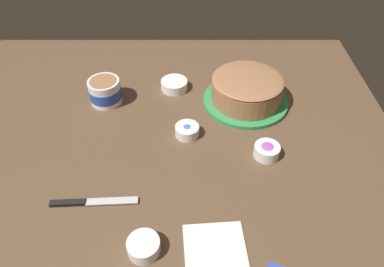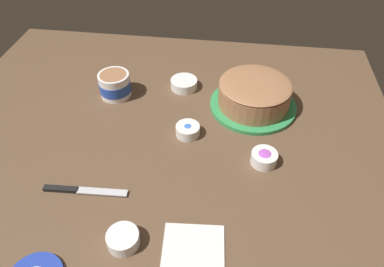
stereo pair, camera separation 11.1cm
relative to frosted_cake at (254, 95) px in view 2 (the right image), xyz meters
The scene contains 9 objects.
ground_plane 0.43m from the frosted_cake, 132.93° to the right, with size 1.54×1.54×0.00m, color brown.
frosted_cake is the anchor object (origin of this frame).
frosting_tub 0.50m from the frosted_cake, behind, with size 0.11×0.11×0.09m.
spreading_knife 0.65m from the frosted_cake, 137.12° to the right, with size 0.24×0.03×0.01m.
sprinkle_bowl_blue 0.27m from the frosted_cake, 140.38° to the right, with size 0.08×0.08×0.04m.
sprinkle_bowl_yellow 0.66m from the frosted_cake, 117.92° to the right, with size 0.08×0.08×0.04m.
sprinkle_bowl_rainbow 0.27m from the frosted_cake, 82.53° to the right, with size 0.08×0.08×0.04m.
sprinkle_bowl_green 0.27m from the frosted_cake, 162.42° to the left, with size 0.10×0.10×0.03m.
paper_napkin 0.60m from the frosted_cake, 103.17° to the right, with size 0.15×0.15×0.01m, color white.
Camera 2 is at (0.21, -0.69, 0.80)m, focal length 33.33 mm.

